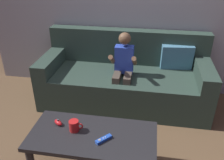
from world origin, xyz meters
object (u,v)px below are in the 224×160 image
(coffee_mug, at_px, (74,126))
(person_seated_on_couch, at_px, (123,68))
(coffee_table, at_px, (93,140))
(couch, at_px, (125,79))
(game_remote_blue_near_edge, at_px, (104,139))
(nunchuk_red, at_px, (58,122))

(coffee_mug, bearing_deg, person_seated_on_couch, 74.49)
(coffee_table, distance_m, coffee_mug, 0.19)
(couch, height_order, game_remote_blue_near_edge, couch)
(person_seated_on_couch, xyz_separation_m, nunchuk_red, (-0.43, -0.93, -0.11))
(couch, xyz_separation_m, game_remote_blue_near_edge, (-0.03, -1.24, 0.12))
(couch, distance_m, nunchuk_red, 1.21)
(game_remote_blue_near_edge, distance_m, coffee_mug, 0.27)
(game_remote_blue_near_edge, bearing_deg, coffee_table, 152.48)
(person_seated_on_couch, distance_m, coffee_table, 1.03)
(person_seated_on_couch, bearing_deg, nunchuk_red, -114.91)
(game_remote_blue_near_edge, relative_size, nunchuk_red, 1.29)
(person_seated_on_couch, distance_m, game_remote_blue_near_edge, 1.07)
(person_seated_on_couch, bearing_deg, coffee_mug, -105.51)
(person_seated_on_couch, height_order, nunchuk_red, person_seated_on_couch)
(person_seated_on_couch, relative_size, nunchuk_red, 9.39)
(couch, height_order, person_seated_on_couch, person_seated_on_couch)
(couch, distance_m, person_seated_on_couch, 0.30)
(couch, distance_m, coffee_mug, 1.21)
(couch, xyz_separation_m, nunchuk_red, (-0.44, -1.11, 0.13))
(coffee_table, relative_size, coffee_mug, 8.71)
(nunchuk_red, bearing_deg, couch, 68.26)
(coffee_table, height_order, nunchuk_red, nunchuk_red)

